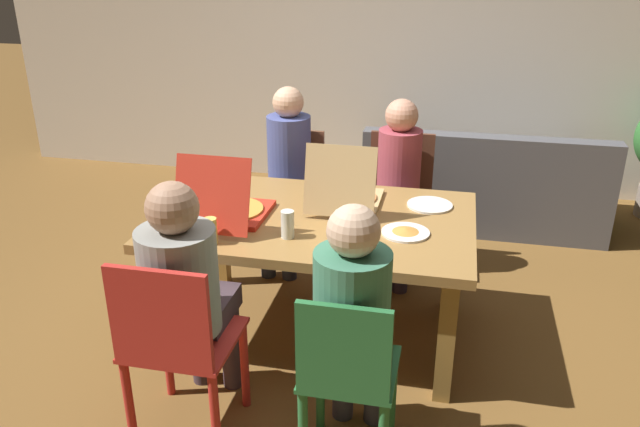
# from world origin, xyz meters

# --- Properties ---
(ground_plane) EXTENTS (20.00, 20.00, 0.00)m
(ground_plane) POSITION_xyz_m (0.00, 0.00, 0.00)
(ground_plane) COLOR brown
(back_wall) EXTENTS (7.24, 0.12, 2.82)m
(back_wall) POSITION_xyz_m (0.00, 2.68, 1.41)
(back_wall) COLOR silver
(back_wall) RESTS_ON ground
(dining_table) EXTENTS (1.70, 1.10, 0.73)m
(dining_table) POSITION_xyz_m (0.00, 0.00, 0.65)
(dining_table) COLOR olive
(dining_table) RESTS_ON ground
(chair_0) EXTENTS (0.46, 0.43, 0.92)m
(chair_0) POSITION_xyz_m (0.36, 0.99, 0.51)
(chair_0) COLOR brown
(chair_0) RESTS_ON ground
(person_0) EXTENTS (0.29, 0.52, 1.20)m
(person_0) POSITION_xyz_m (0.36, 0.83, 0.70)
(person_0) COLOR #3B334E
(person_0) RESTS_ON ground
(chair_1) EXTENTS (0.43, 0.40, 0.90)m
(chair_1) POSITION_xyz_m (-0.39, 0.99, 0.48)
(chair_1) COLOR brown
(chair_1) RESTS_ON ground
(person_1) EXTENTS (0.30, 0.52, 1.24)m
(person_1) POSITION_xyz_m (-0.39, 0.85, 0.73)
(person_1) COLOR #2C3042
(person_1) RESTS_ON ground
(chair_2) EXTENTS (0.38, 0.39, 0.89)m
(chair_2) POSITION_xyz_m (0.36, -1.02, 0.49)
(chair_2) COLOR #276B37
(chair_2) RESTS_ON ground
(person_2) EXTENTS (0.31, 0.48, 1.21)m
(person_2) POSITION_xyz_m (0.36, -0.89, 0.72)
(person_2) COLOR #3C3A4A
(person_2) RESTS_ON ground
(chair_3) EXTENTS (0.46, 0.44, 0.93)m
(chair_3) POSITION_xyz_m (-0.39, -0.99, 0.52)
(chair_3) COLOR red
(chair_3) RESTS_ON ground
(person_3) EXTENTS (0.34, 0.54, 1.22)m
(person_3) POSITION_xyz_m (-0.39, -0.83, 0.73)
(person_3) COLOR #3F3037
(person_3) RESTS_ON ground
(pizza_box_0) EXTENTS (0.38, 0.48, 0.39)m
(pizza_box_0) POSITION_xyz_m (0.13, 0.20, 0.79)
(pizza_box_0) COLOR tan
(pizza_box_0) RESTS_ON dining_table
(pizza_box_1) EXTENTS (0.39, 0.52, 0.40)m
(pizza_box_1) POSITION_xyz_m (-0.45, -0.12, 0.79)
(pizza_box_1) COLOR red
(pizza_box_1) RESTS_ON dining_table
(plate_0) EXTENTS (0.25, 0.25, 0.03)m
(plate_0) POSITION_xyz_m (0.49, -0.12, 0.74)
(plate_0) COLOR white
(plate_0) RESTS_ON dining_table
(plate_1) EXTENTS (0.26, 0.26, 0.01)m
(plate_1) POSITION_xyz_m (0.59, 0.28, 0.74)
(plate_1) COLOR white
(plate_1) RESTS_ON dining_table
(plate_2) EXTENTS (0.25, 0.25, 0.03)m
(plate_2) POSITION_xyz_m (0.23, -0.38, 0.74)
(plate_2) COLOR white
(plate_2) RESTS_ON dining_table
(drinking_glass_0) EXTENTS (0.07, 0.07, 0.14)m
(drinking_glass_0) POSITION_xyz_m (-0.08, -0.29, 0.81)
(drinking_glass_0) COLOR silver
(drinking_glass_0) RESTS_ON dining_table
(drinking_glass_1) EXTENTS (0.06, 0.06, 0.13)m
(drinking_glass_1) POSITION_xyz_m (-0.43, -0.44, 0.80)
(drinking_glass_1) COLOR #DCCA5B
(drinking_glass_1) RESTS_ON dining_table
(couch) EXTENTS (1.86, 0.89, 0.80)m
(couch) POSITION_xyz_m (0.95, 1.89, 0.28)
(couch) COLOR #525357
(couch) RESTS_ON ground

